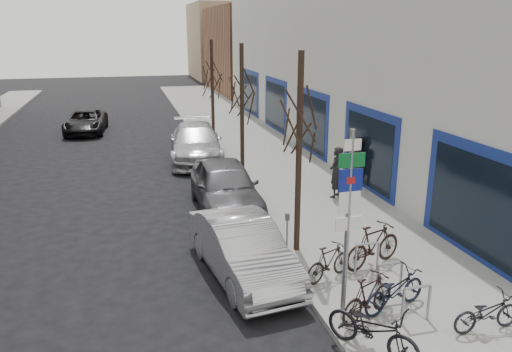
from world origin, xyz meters
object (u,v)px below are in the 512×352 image
meter_back (213,142)px  parked_car_mid (225,186)px  meter_mid (240,175)px  parked_car_back (196,143)px  meter_front (287,232)px  tree_far (212,69)px  lane_car (86,122)px  bike_mid_inner (329,262)px  bike_far_curb (487,310)px  highway_sign_pole (348,216)px  bike_near_right (368,296)px  pedestrian_near (336,172)px  bike_mid_curb (395,287)px  parked_car_front (243,249)px  tree_mid (242,81)px  bike_far_inner (373,245)px  pedestrian_far (358,161)px  bike_rack (389,275)px  tree_near (300,107)px  bike_near_left (373,325)px

meter_back → parked_car_mid: parked_car_mid is taller
meter_mid → parked_car_back: 6.03m
meter_front → meter_back: size_ratio=1.00×
tree_far → lane_car: tree_far is taller
meter_front → bike_mid_inner: bearing=-64.4°
tree_far → parked_car_back: bearing=-120.8°
bike_far_curb → highway_sign_pole: bearing=65.6°
meter_mid → bike_near_right: bearing=-84.9°
meter_front → pedestrian_near: size_ratio=0.69×
bike_mid_curb → parked_car_front: parked_car_front is taller
lane_car → tree_mid: bearing=-58.4°
meter_back → bike_mid_inner: 12.35m
highway_sign_pole → lane_car: 23.65m
bike_far_inner → pedestrian_far: bearing=-42.5°
bike_rack → tree_far: bearing=94.3°
meter_back → pedestrian_near: bearing=-63.7°
tree_mid → meter_back: size_ratio=4.33×
bike_rack → pedestrian_near: bearing=76.5°
bike_rack → parked_car_back: parked_car_back is taller
parked_car_mid → bike_far_inner: bearing=-62.2°
bike_far_inner → parked_car_back: bearing=-7.5°
tree_near → parked_car_back: 11.52m
tree_near → bike_far_inner: size_ratio=2.88×
highway_sign_pole → bike_far_inner: size_ratio=2.20×
meter_front → pedestrian_far: 7.17m
bike_far_curb → pedestrian_near: size_ratio=0.83×
meter_front → parked_car_back: size_ratio=0.22×
meter_back → parked_car_back: bearing=147.1°
bike_mid_inner → parked_car_front: size_ratio=0.33×
meter_back → bike_near_right: size_ratio=0.78×
pedestrian_far → bike_far_curb: bearing=96.0°
bike_near_left → lane_car: bearing=70.9°
bike_rack → bike_far_inner: bearing=76.5°
bike_far_inner → bike_rack: bearing=146.5°
tree_near → bike_far_curb: size_ratio=3.59×
bike_near_right → bike_mid_curb: 0.72m
bike_mid_curb → bike_far_inner: (0.53, 2.00, 0.05)m
bike_near_left → bike_near_right: (0.46, 1.10, -0.09)m
parked_car_mid → lane_car: (-5.45, 15.22, -0.19)m
bike_far_curb → lane_car: (-9.06, 23.81, 0.05)m
bike_mid_curb → parked_car_back: size_ratio=0.30×
bike_near_left → pedestrian_near: bearing=36.6°
bike_rack → bike_far_curb: size_ratio=1.47×
lane_car → pedestrian_near: size_ratio=2.59×
meter_back → bike_mid_curb: 14.03m
meter_mid → parked_car_front: (-1.28, -5.86, -0.17)m
tree_near → meter_back: 10.98m
bike_mid_curb → pedestrian_far: pedestrian_far is taller
bike_mid_curb → bike_mid_inner: 1.82m
tree_near → bike_near_right: (0.31, -3.61, -3.46)m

